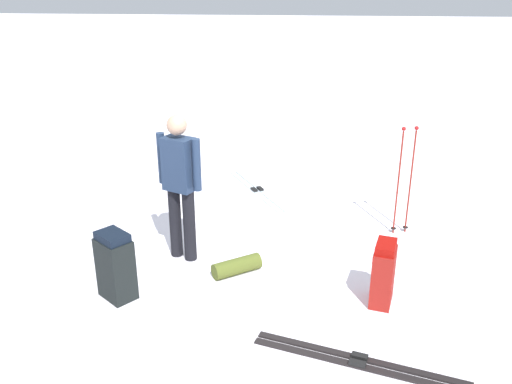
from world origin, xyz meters
TOP-DOWN VIEW (x-y plane):
  - ground_plane at (0.00, 0.00)m, footprint 80.00×80.00m
  - skier_standing at (0.81, 0.38)m, footprint 0.53×0.34m
  - ski_pair_near at (-1.09, 2.08)m, footprint 1.82×0.67m
  - ski_pair_far at (0.16, -1.76)m, footprint 1.06×1.68m
  - backpack_large_dark at (-1.38, 1.12)m, footprint 0.28×0.38m
  - backpack_bright at (1.30, 1.28)m, footprint 0.45×0.43m
  - ski_poles_planted_near at (-1.80, -0.54)m, footprint 0.23×0.12m
  - sleeping_mat_rolled at (0.14, 0.70)m, footprint 0.55×0.46m

SIDE VIEW (x-z plane):
  - ground_plane at x=0.00m, z-range 0.00..0.00m
  - ski_pair_near at x=-1.09m, z-range -0.01..0.04m
  - ski_pair_far at x=0.16m, z-range -0.01..0.04m
  - sleeping_mat_rolled at x=0.14m, z-range 0.00..0.18m
  - backpack_large_dark at x=-1.38m, z-range -0.01..0.66m
  - backpack_bright at x=1.30m, z-range -0.01..0.72m
  - ski_poles_planted_near at x=-1.80m, z-range 0.07..1.47m
  - skier_standing at x=0.81m, z-range 0.10..1.80m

